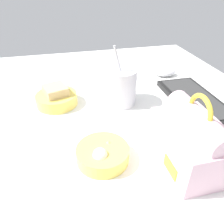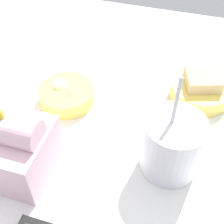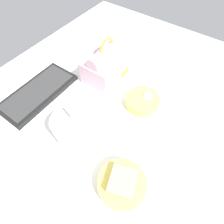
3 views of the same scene
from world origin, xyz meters
The scene contains 7 objects.
desk_surface centered at (0.00, 0.00, 1.00)cm, with size 140.00×110.00×2.00cm.
keyboard centered at (-7.12, 29.31, 3.02)cm, with size 30.17×14.26×2.10cm.
lunch_bag centered at (16.93, 13.20, 8.24)cm, with size 19.40×13.01×17.69cm.
soup_cup centered at (-13.02, 4.53, 8.17)cm, with size 10.77×10.77×19.82cm.
bento_bowl_sandwich centered at (-16.66, -16.24, 4.47)cm, with size 13.52×13.52×6.62cm.
bento_bowl_snacks centered at (12.07, -6.38, 3.95)cm, with size 12.47×12.47×5.22cm.
computer_mouse centered at (-29.99, 29.13, 3.60)cm, with size 6.51×8.93×3.21cm.
Camera 1 is at (49.00, -12.99, 40.35)cm, focal length 35.00 mm.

